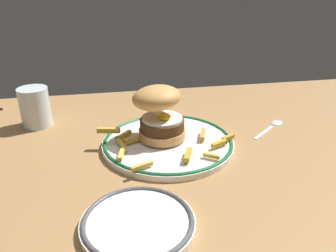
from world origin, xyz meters
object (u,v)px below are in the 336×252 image
at_px(side_plate, 138,223).
at_px(water_glass, 35,109).
at_px(spoon, 274,124).
at_px(burger, 159,111).
at_px(dinner_plate, 168,142).

bearing_deg(side_plate, water_glass, 116.67).
distance_m(water_glass, spoon, 0.57).
relative_size(side_plate, spoon, 1.46).
height_order(water_glass, side_plate, water_glass).
height_order(burger, water_glass, burger).
height_order(side_plate, spoon, side_plate).
bearing_deg(burger, side_plate, -105.87).
distance_m(burger, spoon, 0.30).
height_order(burger, spoon, burger).
xyz_separation_m(water_glass, side_plate, (0.20, -0.40, -0.03)).
distance_m(water_glass, side_plate, 0.44).
distance_m(dinner_plate, spoon, 0.28).
bearing_deg(spoon, side_plate, -140.60).
xyz_separation_m(dinner_plate, burger, (-0.02, 0.02, 0.06)).
bearing_deg(dinner_plate, side_plate, -110.34).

